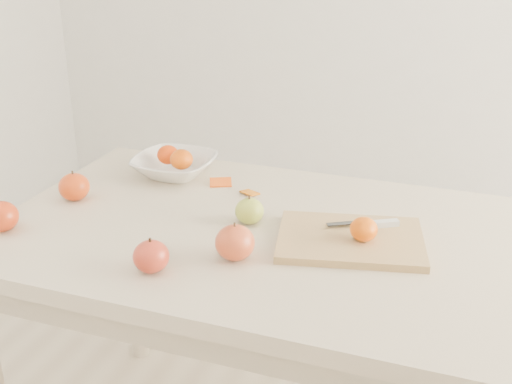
% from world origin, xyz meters
% --- Properties ---
extents(table, '(1.20, 0.80, 0.75)m').
position_xyz_m(table, '(0.00, 0.00, 0.65)').
color(table, beige).
rests_on(table, ground).
extents(cutting_board, '(0.37, 0.30, 0.02)m').
position_xyz_m(cutting_board, '(0.25, -0.00, 0.76)').
color(cutting_board, '#A98554').
rests_on(cutting_board, table).
extents(board_tangerine, '(0.06, 0.06, 0.05)m').
position_xyz_m(board_tangerine, '(0.28, -0.01, 0.80)').
color(board_tangerine, '#D95307').
rests_on(board_tangerine, cutting_board).
extents(fruit_bowl, '(0.23, 0.23, 0.06)m').
position_xyz_m(fruit_bowl, '(-0.32, 0.24, 0.78)').
color(fruit_bowl, white).
rests_on(fruit_bowl, table).
extents(bowl_tangerine_near, '(0.06, 0.06, 0.05)m').
position_xyz_m(bowl_tangerine_near, '(-0.34, 0.25, 0.81)').
color(bowl_tangerine_near, '#E83F08').
rests_on(bowl_tangerine_near, fruit_bowl).
extents(bowl_tangerine_far, '(0.07, 0.07, 0.06)m').
position_xyz_m(bowl_tangerine_far, '(-0.29, 0.23, 0.81)').
color(bowl_tangerine_far, '#DC6507').
rests_on(bowl_tangerine_far, fruit_bowl).
extents(orange_peel_a, '(0.07, 0.07, 0.01)m').
position_xyz_m(orange_peel_a, '(-0.17, 0.22, 0.75)').
color(orange_peel_a, '#DA4F0F').
rests_on(orange_peel_a, table).
extents(orange_peel_b, '(0.06, 0.05, 0.01)m').
position_xyz_m(orange_peel_b, '(-0.07, 0.19, 0.75)').
color(orange_peel_b, '#C5640D').
rests_on(orange_peel_b, table).
extents(paring_knife, '(0.16, 0.08, 0.01)m').
position_xyz_m(paring_knife, '(0.29, 0.07, 0.78)').
color(paring_knife, silver).
rests_on(paring_knife, cutting_board).
extents(apple_green, '(0.07, 0.07, 0.06)m').
position_xyz_m(apple_green, '(-0.01, 0.02, 0.78)').
color(apple_green, olive).
rests_on(apple_green, table).
extents(apple_red_c, '(0.09, 0.09, 0.08)m').
position_xyz_m(apple_red_c, '(0.03, -0.16, 0.79)').
color(apple_red_c, '#9F2414').
rests_on(apple_red_c, table).
extents(apple_red_b, '(0.08, 0.08, 0.07)m').
position_xyz_m(apple_red_b, '(-0.48, -0.00, 0.79)').
color(apple_red_b, '#9C1A06').
rests_on(apple_red_b, table).
extents(apple_red_e, '(0.08, 0.08, 0.07)m').
position_xyz_m(apple_red_e, '(-0.12, -0.27, 0.78)').
color(apple_red_e, maroon).
rests_on(apple_red_e, table).
extents(apple_red_d, '(0.08, 0.08, 0.07)m').
position_xyz_m(apple_red_d, '(-0.54, -0.22, 0.79)').
color(apple_red_d, '#8A0202').
rests_on(apple_red_d, table).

